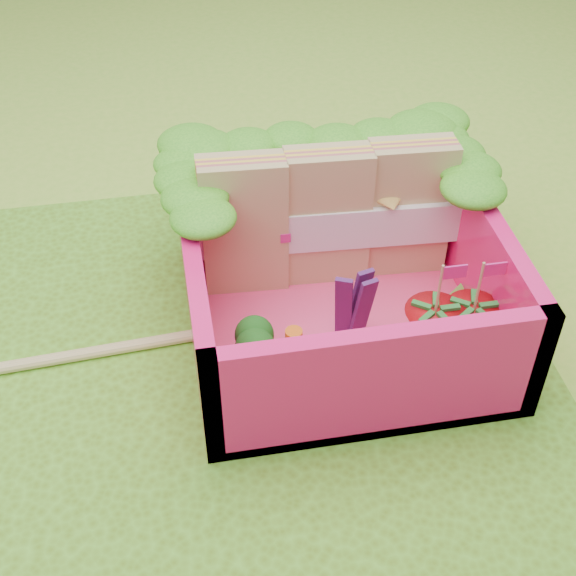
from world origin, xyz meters
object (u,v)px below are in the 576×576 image
(bento_box, at_px, (341,277))
(sandwich_stack, at_px, (328,217))
(strawberry_left, at_px, (432,332))
(strawberry_right, at_px, (470,328))
(broccoli, at_px, (250,355))

(bento_box, xyz_separation_m, sandwich_stack, (0.00, 0.30, 0.10))
(strawberry_left, height_order, strawberry_right, strawberry_left)
(strawberry_left, distance_m, strawberry_right, 0.16)
(broccoli, bearing_deg, sandwich_stack, 55.16)
(sandwich_stack, height_order, strawberry_left, sandwich_stack)
(strawberry_left, bearing_deg, bento_box, 137.33)
(sandwich_stack, bearing_deg, strawberry_right, -51.35)
(broccoli, distance_m, strawberry_left, 0.76)
(bento_box, height_order, strawberry_right, bento_box)
(broccoli, bearing_deg, bento_box, 37.39)
(bento_box, bearing_deg, sandwich_stack, 89.08)
(sandwich_stack, xyz_separation_m, broccoli, (-0.44, -0.63, -0.15))
(bento_box, bearing_deg, strawberry_left, -42.67)
(bento_box, relative_size, strawberry_left, 2.67)
(broccoli, xyz_separation_m, strawberry_left, (0.76, 0.04, -0.05))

